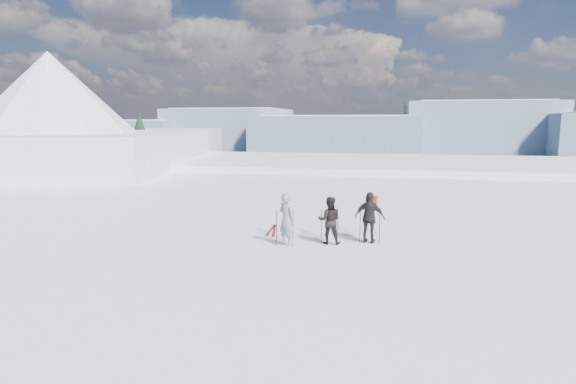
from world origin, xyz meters
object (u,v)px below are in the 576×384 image
skier_pack (370,218)px  skis_loose (272,230)px  skier_dark (329,220)px  skier_grey (287,219)px

skier_pack → skis_loose: 3.74m
skier_dark → skier_pack: 1.34m
skier_pack → skis_loose: (-3.51, 0.98, -0.83)m
skis_loose → skier_dark: bearing=-31.0°
skier_grey → skier_pack: (2.62, 0.81, -0.01)m
skier_pack → skier_dark: bearing=26.6°
skis_loose → skier_pack: bearing=-15.6°
skier_grey → skier_dark: size_ratio=1.10×
skier_dark → skier_grey: bearing=15.2°
skier_dark → skis_loose: (-2.22, 1.33, -0.77)m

